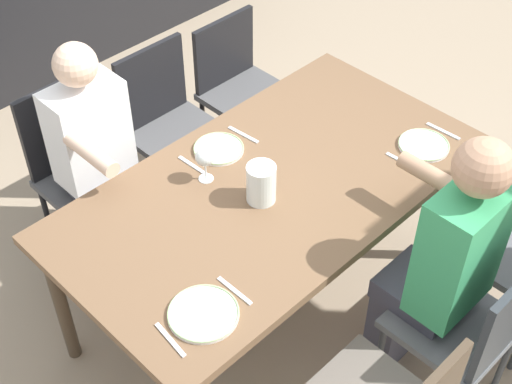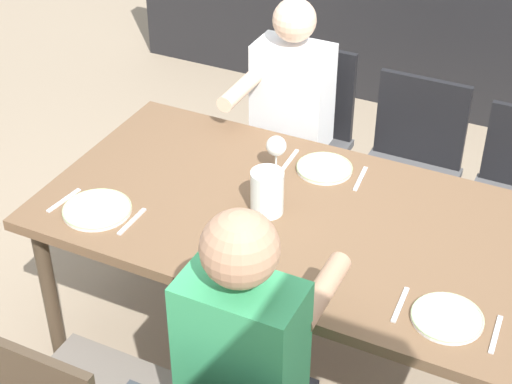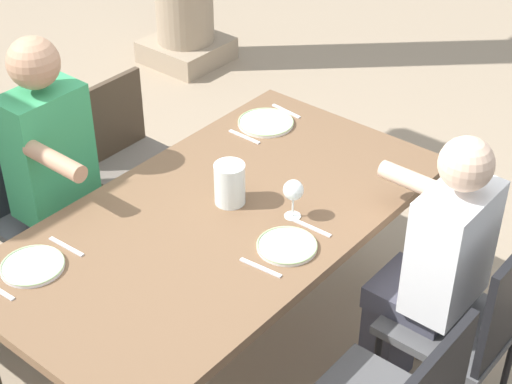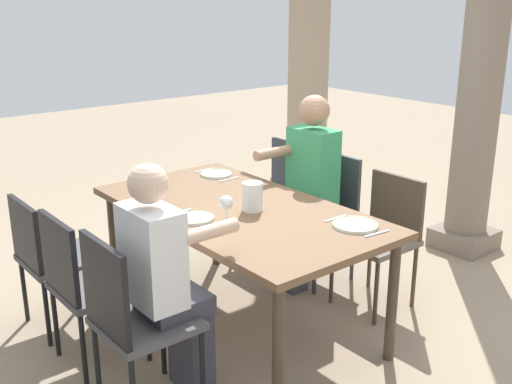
{
  "view_description": "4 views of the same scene",
  "coord_description": "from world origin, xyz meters",
  "px_view_note": "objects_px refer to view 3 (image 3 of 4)",
  "views": [
    {
      "loc": [
        1.61,
        1.53,
        2.82
      ],
      "look_at": [
        0.14,
        0.05,
        0.86
      ],
      "focal_mm": 50.93,
      "sensor_mm": 36.0,
      "label": 1
    },
    {
      "loc": [
        -0.93,
        2.22,
        2.54
      ],
      "look_at": [
        0.13,
        0.03,
        0.85
      ],
      "focal_mm": 57.46,
      "sensor_mm": 36.0,
      "label": 2
    },
    {
      "loc": [
        -1.84,
        -1.7,
        2.62
      ],
      "look_at": [
        0.12,
        -0.07,
        0.85
      ],
      "focal_mm": 57.14,
      "sensor_mm": 36.0,
      "label": 3
    },
    {
      "loc": [
        2.75,
        -2.1,
        1.98
      ],
      "look_at": [
        0.04,
        0.1,
        0.86
      ],
      "focal_mm": 43.24,
      "sensor_mm": 36.0,
      "label": 4
    }
  ],
  "objects_px": {
    "dining_table": "(221,229)",
    "chair_east_south": "(474,319)",
    "plate_1": "(287,246)",
    "diner_woman_green": "(61,180)",
    "plate_0": "(32,266)",
    "wine_glass_1": "(293,191)",
    "water_pitcher": "(230,186)",
    "diner_man_white": "(431,269)",
    "chair_east_north": "(130,155)",
    "plate_2": "(266,122)",
    "chair_mid_north": "(40,203)"
  },
  "relations": [
    {
      "from": "chair_east_north",
      "to": "water_pitcher",
      "type": "height_order",
      "value": "water_pitcher"
    },
    {
      "from": "dining_table",
      "to": "chair_east_north",
      "type": "height_order",
      "value": "chair_east_north"
    },
    {
      "from": "chair_east_north",
      "to": "wine_glass_1",
      "type": "xyz_separation_m",
      "value": [
        -0.18,
        -1.13,
        0.39
      ]
    },
    {
      "from": "diner_man_white",
      "to": "plate_1",
      "type": "height_order",
      "value": "diner_man_white"
    },
    {
      "from": "plate_0",
      "to": "wine_glass_1",
      "type": "xyz_separation_m",
      "value": [
        0.82,
        -0.52,
        0.11
      ]
    },
    {
      "from": "diner_woman_green",
      "to": "plate_1",
      "type": "height_order",
      "value": "diner_woman_green"
    },
    {
      "from": "chair_mid_north",
      "to": "diner_man_white",
      "type": "bearing_deg",
      "value": -71.76
    },
    {
      "from": "plate_0",
      "to": "wine_glass_1",
      "type": "bearing_deg",
      "value": -32.22
    },
    {
      "from": "plate_0",
      "to": "plate_1",
      "type": "height_order",
      "value": "same"
    },
    {
      "from": "diner_woman_green",
      "to": "wine_glass_1",
      "type": "bearing_deg",
      "value": -69.19
    },
    {
      "from": "chair_mid_north",
      "to": "chair_east_south",
      "type": "height_order",
      "value": "chair_east_south"
    },
    {
      "from": "chair_east_south",
      "to": "plate_1",
      "type": "height_order",
      "value": "chair_east_south"
    },
    {
      "from": "plate_1",
      "to": "diner_woman_green",
      "type": "bearing_deg",
      "value": 100.53
    },
    {
      "from": "chair_east_north",
      "to": "wine_glass_1",
      "type": "relative_size",
      "value": 5.33
    },
    {
      "from": "diner_woman_green",
      "to": "dining_table",
      "type": "bearing_deg",
      "value": -75.42
    },
    {
      "from": "plate_0",
      "to": "wine_glass_1",
      "type": "relative_size",
      "value": 1.39
    },
    {
      "from": "diner_woman_green",
      "to": "chair_mid_north",
      "type": "bearing_deg",
      "value": 89.18
    },
    {
      "from": "chair_east_north",
      "to": "plate_0",
      "type": "bearing_deg",
      "value": -148.57
    },
    {
      "from": "wine_glass_1",
      "to": "plate_1",
      "type": "bearing_deg",
      "value": -148.67
    },
    {
      "from": "plate_1",
      "to": "chair_east_south",
      "type": "bearing_deg",
      "value": -60.13
    },
    {
      "from": "plate_0",
      "to": "plate_2",
      "type": "xyz_separation_m",
      "value": [
        1.3,
        0.0,
        -0.0
      ]
    },
    {
      "from": "plate_0",
      "to": "dining_table",
      "type": "bearing_deg",
      "value": -24.77
    },
    {
      "from": "diner_man_white",
      "to": "water_pitcher",
      "type": "xyz_separation_m",
      "value": [
        -0.26,
        0.75,
        0.19
      ]
    },
    {
      "from": "chair_mid_north",
      "to": "plate_0",
      "type": "distance_m",
      "value": 0.82
    },
    {
      "from": "chair_mid_north",
      "to": "plate_1",
      "type": "distance_m",
      "value": 1.28
    },
    {
      "from": "water_pitcher",
      "to": "plate_0",
      "type": "bearing_deg",
      "value": 160.01
    },
    {
      "from": "chair_mid_north",
      "to": "chair_east_south",
      "type": "xyz_separation_m",
      "value": [
        0.54,
        -1.84,
        0.02
      ]
    },
    {
      "from": "dining_table",
      "to": "water_pitcher",
      "type": "relative_size",
      "value": 10.87
    },
    {
      "from": "chair_east_north",
      "to": "wine_glass_1",
      "type": "height_order",
      "value": "wine_glass_1"
    },
    {
      "from": "diner_man_white",
      "to": "plate_0",
      "type": "height_order",
      "value": "diner_man_white"
    },
    {
      "from": "chair_mid_north",
      "to": "plate_0",
      "type": "height_order",
      "value": "chair_mid_north"
    },
    {
      "from": "diner_man_white",
      "to": "wine_glass_1",
      "type": "bearing_deg",
      "value": 110.23
    },
    {
      "from": "chair_east_north",
      "to": "diner_woman_green",
      "type": "bearing_deg",
      "value": -160.58
    },
    {
      "from": "chair_mid_north",
      "to": "diner_man_white",
      "type": "xyz_separation_m",
      "value": [
        0.54,
        -1.64,
        0.15
      ]
    },
    {
      "from": "dining_table",
      "to": "diner_woman_green",
      "type": "bearing_deg",
      "value": 104.58
    },
    {
      "from": "chair_east_south",
      "to": "diner_woman_green",
      "type": "relative_size",
      "value": 0.69
    },
    {
      "from": "chair_east_north",
      "to": "chair_mid_north",
      "type": "bearing_deg",
      "value": 179.46
    },
    {
      "from": "diner_man_white",
      "to": "water_pitcher",
      "type": "relative_size",
      "value": 7.38
    },
    {
      "from": "chair_mid_north",
      "to": "diner_man_white",
      "type": "relative_size",
      "value": 0.72
    },
    {
      "from": "chair_mid_north",
      "to": "plate_1",
      "type": "relative_size",
      "value": 4.06
    },
    {
      "from": "chair_east_north",
      "to": "diner_woman_green",
      "type": "xyz_separation_m",
      "value": [
        -0.54,
        -0.19,
        0.21
      ]
    },
    {
      "from": "chair_east_south",
      "to": "plate_0",
      "type": "relative_size",
      "value": 4.16
    },
    {
      "from": "chair_mid_north",
      "to": "wine_glass_1",
      "type": "distance_m",
      "value": 1.25
    },
    {
      "from": "dining_table",
      "to": "chair_east_south",
      "type": "height_order",
      "value": "chair_east_south"
    },
    {
      "from": "dining_table",
      "to": "water_pitcher",
      "type": "distance_m",
      "value": 0.17
    },
    {
      "from": "dining_table",
      "to": "plate_1",
      "type": "bearing_deg",
      "value": -89.07
    },
    {
      "from": "chair_east_south",
      "to": "plate_1",
      "type": "xyz_separation_m",
      "value": [
        -0.35,
        0.61,
        0.25
      ]
    },
    {
      "from": "plate_1",
      "to": "plate_2",
      "type": "xyz_separation_m",
      "value": [
        0.64,
        0.62,
        -0.0
      ]
    },
    {
      "from": "chair_mid_north",
      "to": "water_pitcher",
      "type": "height_order",
      "value": "water_pitcher"
    },
    {
      "from": "plate_1",
      "to": "wine_glass_1",
      "type": "bearing_deg",
      "value": 31.33
    }
  ]
}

